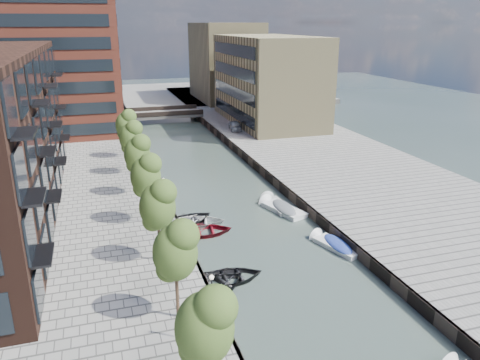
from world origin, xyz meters
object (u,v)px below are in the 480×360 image
tree_5 (131,136)px  sloop_2 (203,234)px  motorboat_3 (334,245)px  motorboat_4 (280,208)px  sloop_1 (215,290)px  car (235,126)px  sloop_3 (197,225)px  bridge (164,114)px  sloop_4 (188,223)px  tree_0 (204,324)px  tree_1 (175,249)px  tree_4 (137,152)px  tree_6 (126,123)px  tree_2 (157,204)px  tree_3 (145,174)px  motorboat_2 (275,205)px  sloop_0 (230,281)px

tree_5 → sloop_2: (4.31, -15.61, -5.31)m
motorboat_3 → motorboat_4: (-1.20, 8.35, 0.02)m
sloop_1 → car: (14.20, 42.41, 1.70)m
sloop_2 → sloop_3: 2.01m
bridge → sloop_4: (-4.98, -46.02, -1.39)m
tree_0 → tree_1: bearing=90.0°
bridge → motorboat_4: (4.07, -45.65, -1.18)m
tree_0 → tree_4: bearing=90.0°
car → sloop_4: bearing=-107.2°
tree_1 → motorboat_4: tree_1 is taller
sloop_2 → motorboat_3: size_ratio=1.03×
sloop_3 → motorboat_3: motorboat_3 is taller
motorboat_3 → motorboat_4: motorboat_4 is taller
sloop_3 → car: car is taller
tree_5 → sloop_1: (3.10, -24.36, -5.31)m
bridge → motorboat_3: size_ratio=2.69×
tree_6 → sloop_4: 21.01m
sloop_1 → tree_2: bearing=19.0°
tree_2 → bridge: bearing=81.1°
sloop_1 → motorboat_3: bearing=-96.2°
tree_4 → tree_3: bearing=-90.0°
sloop_1 → motorboat_3: size_ratio=1.03×
sloop_3 → motorboat_2: motorboat_2 is taller
sloop_1 → motorboat_2: size_ratio=1.02×
sloop_1 → sloop_2: sloop_2 is taller
tree_0 → tree_4: same height
sloop_0 → sloop_1: 1.52m
tree_3 → sloop_1: tree_3 is taller
tree_2 → motorboat_2: size_ratio=1.23×
tree_4 → tree_5: same height
bridge → motorboat_2: (4.02, -44.36, -1.30)m
tree_0 → sloop_3: 22.44m
tree_0 → motorboat_2: tree_0 is taller
sloop_0 → tree_4: bearing=14.2°
motorboat_2 → tree_5: bearing=137.8°
bridge → sloop_2: (-4.19, -48.61, -1.39)m
sloop_2 → motorboat_4: size_ratio=0.91×
tree_1 → tree_3: bearing=90.0°
tree_4 → tree_6: (0.00, 14.00, 0.00)m
tree_5 → car: tree_5 is taller
tree_4 → sloop_2: (4.31, -8.61, -5.31)m
tree_5 → sloop_4: (3.52, -13.02, -5.31)m
sloop_2 → car: (12.99, 33.66, 1.70)m
tree_6 → sloop_4: tree_6 is taller
motorboat_3 → tree_5: bearing=123.2°
car → sloop_2: bearing=-104.4°
bridge → motorboat_4: bearing=-84.9°
motorboat_3 → car: bearing=84.8°
tree_3 → sloop_2: bearing=-20.5°
bridge → tree_0: size_ratio=2.18×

